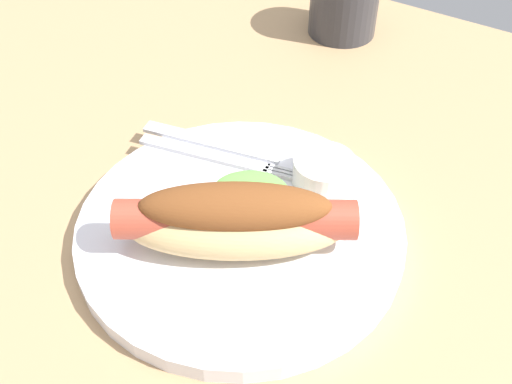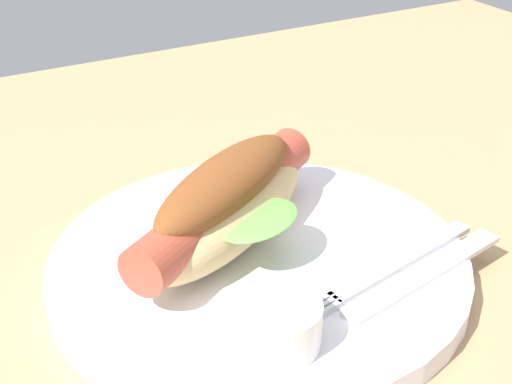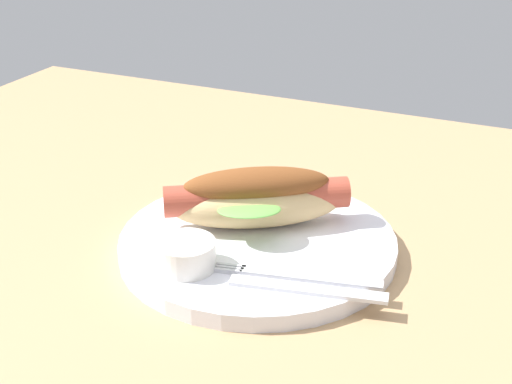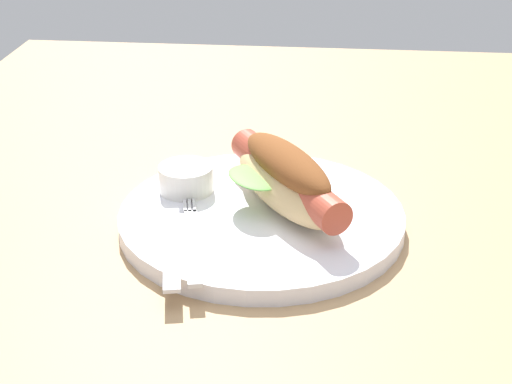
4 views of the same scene
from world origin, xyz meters
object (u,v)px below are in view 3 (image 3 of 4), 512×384
object	(u,v)px
plate	(261,246)
knife	(308,289)
hot_dog	(257,198)
fork	(296,276)
sauce_ramekin	(186,254)

from	to	relation	value
plate	knife	world-z (taller)	knife
hot_dog	knife	xyz separation A→B (cm)	(-8.79, 9.15, -2.76)
hot_dog	fork	size ratio (longest dim) A/B	1.11
hot_dog	fork	distance (cm)	10.84
fork	hot_dog	bearing A→B (deg)	-58.47
hot_dog	sauce_ramekin	xyz separation A→B (cm)	(2.41, 9.89, -1.65)
hot_dog	sauce_ramekin	distance (cm)	10.32
plate	hot_dog	size ratio (longest dim) A/B	1.55
hot_dog	sauce_ramekin	bearing A→B (deg)	44.65
plate	sauce_ramekin	size ratio (longest dim) A/B	5.01
sauce_ramekin	knife	xyz separation A→B (cm)	(-11.21, -0.74, -1.10)
plate	hot_dog	distance (cm)	4.73
hot_dog	plate	bearing A→B (deg)	90.43
fork	knife	xyz separation A→B (cm)	(-1.60, 1.51, -0.02)
plate	knife	size ratio (longest dim) A/B	1.98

